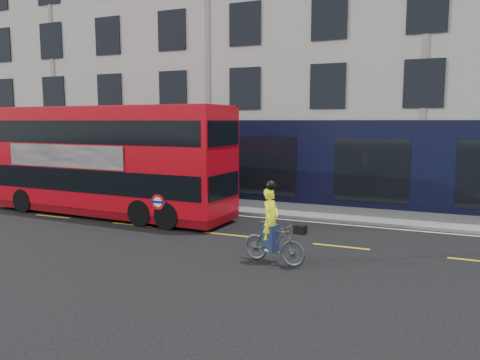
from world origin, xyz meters
The scene contains 8 objects.
ground centered at (0.00, 0.00, 0.00)m, with size 120.00×120.00×0.00m, color black.
pavement centered at (0.00, 6.50, 0.06)m, with size 60.00×3.00×0.12m, color gray.
kerb centered at (0.00, 5.00, 0.07)m, with size 60.00×0.12×0.13m, color gray.
building_terrace centered at (0.00, 12.94, 7.49)m, with size 50.00×10.07×15.00m.
road_edge_line centered at (0.00, 4.70, 0.00)m, with size 58.00×0.10×0.01m, color silver.
lane_dashes centered at (0.00, 1.50, 0.00)m, with size 58.00×0.12×0.01m, color gold, non-canonical shape.
bus centered at (-2.11, 2.72, 2.34)m, with size 11.41×3.12×4.56m.
cyclist centered at (6.57, -0.98, 0.78)m, with size 2.01×0.92×2.34m.
Camera 1 is at (10.72, -13.06, 3.98)m, focal length 35.00 mm.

